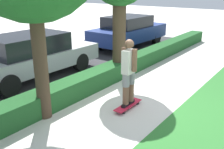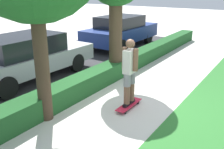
# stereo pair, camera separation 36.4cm
# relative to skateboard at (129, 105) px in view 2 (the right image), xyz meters

# --- Properties ---
(ground_plane) EXTENTS (60.00, 60.00, 0.00)m
(ground_plane) POSITION_rel_skateboard_xyz_m (0.17, -0.02, -0.08)
(ground_plane) COLOR beige
(street_asphalt) EXTENTS (18.62, 5.00, 0.01)m
(street_asphalt) POSITION_rel_skateboard_xyz_m (0.17, 4.18, -0.08)
(street_asphalt) COLOR #2D2D30
(street_asphalt) RESTS_ON ground_plane
(hedge_row) EXTENTS (18.62, 0.60, 0.53)m
(hedge_row) POSITION_rel_skateboard_xyz_m (0.17, 1.58, 0.19)
(hedge_row) COLOR #1E5123
(hedge_row) RESTS_ON ground_plane
(skateboard) EXTENTS (0.95, 0.24, 0.10)m
(skateboard) POSITION_rel_skateboard_xyz_m (0.00, 0.00, 0.00)
(skateboard) COLOR red
(skateboard) RESTS_ON ground_plane
(skater_person) EXTENTS (0.50, 0.43, 1.67)m
(skater_person) POSITION_rel_skateboard_xyz_m (0.00, -0.00, 0.91)
(skater_person) COLOR black
(skater_person) RESTS_ON skateboard
(parked_car_middle) EXTENTS (4.72, 1.91, 1.46)m
(parked_car_middle) POSITION_rel_skateboard_xyz_m (0.09, 3.91, 0.68)
(parked_car_middle) COLOR #B7B7BC
(parked_car_middle) RESTS_ON ground_plane
(parked_car_rear) EXTENTS (4.55, 1.95, 1.52)m
(parked_car_rear) POSITION_rel_skateboard_xyz_m (5.94, 3.84, 0.72)
(parked_car_rear) COLOR navy
(parked_car_rear) RESTS_ON ground_plane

